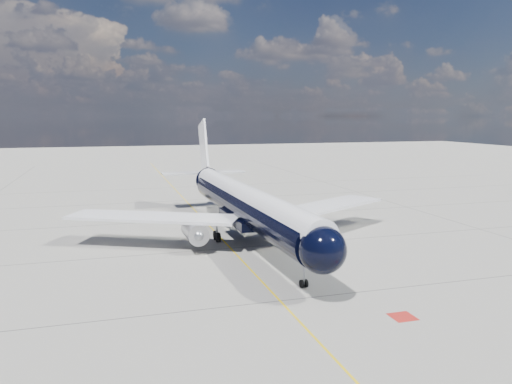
# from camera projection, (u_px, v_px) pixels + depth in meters

# --- Properties ---
(ground) EXTENTS (320.00, 320.00, 0.00)m
(ground) POSITION_uv_depth(u_px,v_px,m) (196.00, 212.00, 68.80)
(ground) COLOR gray
(ground) RESTS_ON ground
(taxiway_centerline) EXTENTS (0.16, 160.00, 0.01)m
(taxiway_centerline) POSITION_uv_depth(u_px,v_px,m) (203.00, 219.00, 64.06)
(taxiway_centerline) COLOR #DFB80B
(taxiway_centerline) RESTS_ON ground
(red_marking) EXTENTS (1.60, 1.60, 0.01)m
(red_marking) POSITION_uv_depth(u_px,v_px,m) (403.00, 317.00, 32.81)
(red_marking) COLOR maroon
(red_marking) RESTS_ON ground
(main_airliner) EXTENTS (36.41, 44.28, 12.80)m
(main_airliner) POSITION_uv_depth(u_px,v_px,m) (243.00, 203.00, 53.02)
(main_airliner) COLOR black
(main_airliner) RESTS_ON ground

